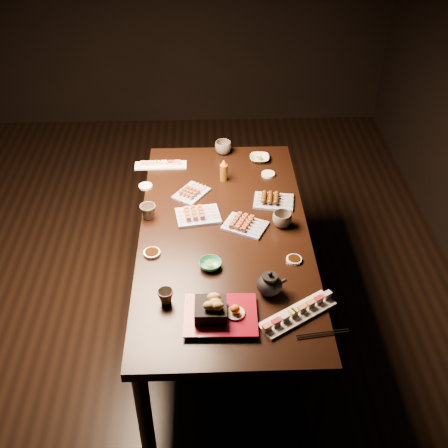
{
  "coord_description": "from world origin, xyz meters",
  "views": [
    {
      "loc": [
        0.32,
        -2.58,
        2.61
      ],
      "look_at": [
        0.4,
        -0.2,
        0.77
      ],
      "focal_mm": 45.0,
      "sensor_mm": 36.0,
      "label": 1
    }
  ],
  "objects_px": {
    "sushi_platter_far": "(161,164)",
    "condiment_bottle": "(224,170)",
    "yakitori_plate_right": "(245,223)",
    "tempura_tray": "(220,309)",
    "sushi_platter_near": "(298,312)",
    "teacup_far_left": "(148,212)",
    "yakitori_plate_center": "(198,213)",
    "teacup_near_left": "(166,296)",
    "dining_table": "(224,284)",
    "teapot": "(270,283)",
    "yakitori_plate_left": "(191,191)",
    "edamame_bowl_cream": "(260,158)",
    "teacup_mid_right": "(282,219)",
    "teacup_far_right": "(223,148)",
    "edamame_bowl_green": "(210,264)"
  },
  "relations": [
    {
      "from": "yakitori_plate_center",
      "to": "tempura_tray",
      "type": "xyz_separation_m",
      "value": [
        0.1,
        -0.75,
        0.03
      ]
    },
    {
      "from": "yakitori_plate_right",
      "to": "teacup_far_left",
      "type": "relative_size",
      "value": 2.52
    },
    {
      "from": "tempura_tray",
      "to": "condiment_bottle",
      "type": "bearing_deg",
      "value": 88.71
    },
    {
      "from": "edamame_bowl_cream",
      "to": "teacup_far_right",
      "type": "bearing_deg",
      "value": 156.83
    },
    {
      "from": "yakitori_plate_left",
      "to": "edamame_bowl_cream",
      "type": "height_order",
      "value": "yakitori_plate_left"
    },
    {
      "from": "dining_table",
      "to": "teacup_far_right",
      "type": "relative_size",
      "value": 17.13
    },
    {
      "from": "yakitori_plate_right",
      "to": "edamame_bowl_cream",
      "type": "distance_m",
      "value": 0.69
    },
    {
      "from": "sushi_platter_far",
      "to": "yakitori_plate_center",
      "type": "xyz_separation_m",
      "value": [
        0.23,
        -0.53,
        0.01
      ]
    },
    {
      "from": "yakitori_plate_center",
      "to": "teacup_far_right",
      "type": "distance_m",
      "value": 0.7
    },
    {
      "from": "sushi_platter_near",
      "to": "edamame_bowl_cream",
      "type": "xyz_separation_m",
      "value": [
        -0.06,
        1.33,
        -0.01
      ]
    },
    {
      "from": "yakitori_plate_left",
      "to": "sushi_platter_far",
      "type": "bearing_deg",
      "value": 66.99
    },
    {
      "from": "tempura_tray",
      "to": "teacup_near_left",
      "type": "bearing_deg",
      "value": 157.53
    },
    {
      "from": "teapot",
      "to": "yakitori_plate_right",
      "type": "bearing_deg",
      "value": 89.85
    },
    {
      "from": "yakitori_plate_right",
      "to": "teapot",
      "type": "bearing_deg",
      "value": -53.9
    },
    {
      "from": "edamame_bowl_cream",
      "to": "tempura_tray",
      "type": "relative_size",
      "value": 0.38
    },
    {
      "from": "yakitori_plate_right",
      "to": "teacup_far_right",
      "type": "distance_m",
      "value": 0.78
    },
    {
      "from": "dining_table",
      "to": "teacup_near_left",
      "type": "xyz_separation_m",
      "value": [
        -0.28,
        -0.5,
        0.41
      ]
    },
    {
      "from": "sushi_platter_near",
      "to": "yakitori_plate_right",
      "type": "height_order",
      "value": "yakitori_plate_right"
    },
    {
      "from": "yakitori_plate_center",
      "to": "yakitori_plate_left",
      "type": "bearing_deg",
      "value": 91.04
    },
    {
      "from": "sushi_platter_near",
      "to": "dining_table",
      "type": "bearing_deg",
      "value": 84.75
    },
    {
      "from": "edamame_bowl_cream",
      "to": "teacup_mid_right",
      "type": "distance_m",
      "value": 0.68
    },
    {
      "from": "edamame_bowl_cream",
      "to": "teapot",
      "type": "relative_size",
      "value": 0.84
    },
    {
      "from": "yakitori_plate_center",
      "to": "teacup_near_left",
      "type": "bearing_deg",
      "value": -111.84
    },
    {
      "from": "teacup_mid_right",
      "to": "sushi_platter_near",
      "type": "bearing_deg",
      "value": -90.42
    },
    {
      "from": "teacup_far_left",
      "to": "teacup_far_right",
      "type": "height_order",
      "value": "teacup_far_right"
    },
    {
      "from": "sushi_platter_near",
      "to": "condiment_bottle",
      "type": "relative_size",
      "value": 2.68
    },
    {
      "from": "dining_table",
      "to": "yakitori_plate_center",
      "type": "distance_m",
      "value": 0.45
    },
    {
      "from": "teapot",
      "to": "sushi_platter_far",
      "type": "bearing_deg",
      "value": 107.31
    },
    {
      "from": "yakitori_plate_center",
      "to": "sushi_platter_near",
      "type": "bearing_deg",
      "value": -68.25
    },
    {
      "from": "teacup_mid_right",
      "to": "edamame_bowl_green",
      "type": "bearing_deg",
      "value": -140.6
    },
    {
      "from": "condiment_bottle",
      "to": "sushi_platter_near",
      "type": "bearing_deg",
      "value": -75.26
    },
    {
      "from": "sushi_platter_near",
      "to": "sushi_platter_far",
      "type": "xyz_separation_m",
      "value": [
        -0.68,
        1.28,
        -0.0
      ]
    },
    {
      "from": "tempura_tray",
      "to": "teapot",
      "type": "distance_m",
      "value": 0.28
    },
    {
      "from": "sushi_platter_far",
      "to": "yakitori_plate_right",
      "type": "relative_size",
      "value": 1.46
    },
    {
      "from": "yakitori_plate_right",
      "to": "tempura_tray",
      "type": "xyz_separation_m",
      "value": [
        -0.15,
        -0.66,
        0.03
      ]
    },
    {
      "from": "sushi_platter_near",
      "to": "condiment_bottle",
      "type": "height_order",
      "value": "condiment_bottle"
    },
    {
      "from": "edamame_bowl_green",
      "to": "teapot",
      "type": "bearing_deg",
      "value": -34.07
    },
    {
      "from": "teacup_far_left",
      "to": "tempura_tray",
      "type": "bearing_deg",
      "value": -63.71
    },
    {
      "from": "yakitori_plate_left",
      "to": "edamame_bowl_green",
      "type": "xyz_separation_m",
      "value": [
        0.1,
        -0.63,
        -0.01
      ]
    },
    {
      "from": "sushi_platter_near",
      "to": "teacup_far_right",
      "type": "relative_size",
      "value": 3.6
    },
    {
      "from": "edamame_bowl_cream",
      "to": "condiment_bottle",
      "type": "bearing_deg",
      "value": -137.09
    },
    {
      "from": "teacup_far_left",
      "to": "edamame_bowl_cream",
      "type": "bearing_deg",
      "value": 41.27
    },
    {
      "from": "sushi_platter_near",
      "to": "tempura_tray",
      "type": "relative_size",
      "value": 1.17
    },
    {
      "from": "teacup_far_right",
      "to": "condiment_bottle",
      "type": "height_order",
      "value": "condiment_bottle"
    },
    {
      "from": "yakitori_plate_right",
      "to": "teacup_far_right",
      "type": "height_order",
      "value": "teacup_far_right"
    },
    {
      "from": "sushi_platter_far",
      "to": "condiment_bottle",
      "type": "distance_m",
      "value": 0.43
    },
    {
      "from": "tempura_tray",
      "to": "teacup_near_left",
      "type": "height_order",
      "value": "tempura_tray"
    },
    {
      "from": "condiment_bottle",
      "to": "teapot",
      "type": "bearing_deg",
      "value": -79.44
    },
    {
      "from": "teacup_far_left",
      "to": "condiment_bottle",
      "type": "height_order",
      "value": "condiment_bottle"
    },
    {
      "from": "sushi_platter_near",
      "to": "teacup_far_left",
      "type": "bearing_deg",
      "value": 101.51
    }
  ]
}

